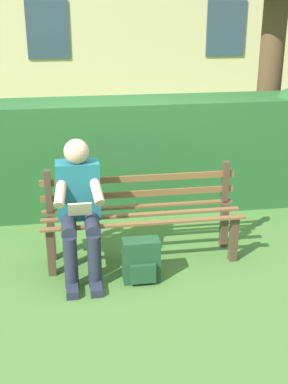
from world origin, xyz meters
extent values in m
plane|color=#477533|center=(0.00, 0.00, 0.00)|extent=(60.00, 60.00, 0.00)
cube|color=#4C3828|center=(-0.84, 0.15, 0.23)|extent=(0.07, 0.07, 0.46)
cube|color=#4C3828|center=(0.84, 0.15, 0.23)|extent=(0.07, 0.07, 0.46)
cube|color=#4C3828|center=(-0.84, -0.15, 0.23)|extent=(0.07, 0.07, 0.46)
cube|color=#4C3828|center=(0.84, -0.15, 0.23)|extent=(0.07, 0.07, 0.46)
cube|color=brown|center=(0.00, -0.20, 0.47)|extent=(1.85, 0.06, 0.02)
cube|color=brown|center=(0.00, 0.00, 0.47)|extent=(1.85, 0.06, 0.02)
cube|color=brown|center=(0.00, 0.20, 0.47)|extent=(1.85, 0.06, 0.02)
cube|color=#4C3828|center=(-0.84, -0.19, 0.68)|extent=(0.06, 0.06, 0.40)
cube|color=#4C3828|center=(0.84, -0.19, 0.68)|extent=(0.06, 0.06, 0.40)
cube|color=brown|center=(0.00, -0.19, 0.60)|extent=(1.85, 0.02, 0.06)
cube|color=brown|center=(0.00, -0.19, 0.75)|extent=(1.85, 0.02, 0.06)
cube|color=#1E6672|center=(0.57, -0.02, 0.74)|extent=(0.38, 0.22, 0.52)
sphere|color=#D8AD8C|center=(0.57, 0.00, 1.10)|extent=(0.22, 0.22, 0.22)
cylinder|color=#232838|center=(0.47, 0.19, 0.50)|extent=(0.13, 0.42, 0.13)
cylinder|color=#232838|center=(0.67, 0.19, 0.50)|extent=(0.13, 0.42, 0.13)
cylinder|color=#232838|center=(0.47, 0.40, 0.24)|extent=(0.12, 0.12, 0.48)
cylinder|color=#232838|center=(0.67, 0.40, 0.24)|extent=(0.12, 0.12, 0.48)
cube|color=#232838|center=(0.47, 0.48, 0.04)|extent=(0.10, 0.24, 0.07)
cube|color=#232838|center=(0.67, 0.48, 0.04)|extent=(0.10, 0.24, 0.07)
cylinder|color=#D8AD8C|center=(0.42, 0.12, 0.80)|extent=(0.14, 0.32, 0.26)
cylinder|color=#D8AD8C|center=(0.72, 0.12, 0.80)|extent=(0.14, 0.32, 0.26)
cube|color=beige|center=(0.57, 0.24, 0.66)|extent=(0.20, 0.07, 0.13)
cube|color=#265B28|center=(-0.08, -1.31, 0.64)|extent=(6.33, 0.67, 1.28)
cylinder|color=brown|center=(-2.10, -2.29, 1.51)|extent=(0.32, 0.32, 3.03)
cube|color=#334756|center=(-3.02, -7.13, 1.75)|extent=(0.90, 0.04, 1.20)
cube|color=#334756|center=(0.94, -7.13, 1.75)|extent=(0.90, 0.04, 1.20)
cube|color=#1E4728|center=(0.07, 0.37, 0.20)|extent=(0.32, 0.17, 0.39)
cube|color=#1E4728|center=(0.07, 0.47, 0.12)|extent=(0.22, 0.04, 0.17)
cylinder|color=#1E4728|center=(-0.03, 0.27, 0.22)|extent=(0.04, 0.04, 0.24)
cylinder|color=#1E4728|center=(0.16, 0.27, 0.22)|extent=(0.04, 0.04, 0.24)
camera|label=1|loc=(0.64, 4.12, 2.29)|focal=46.17mm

